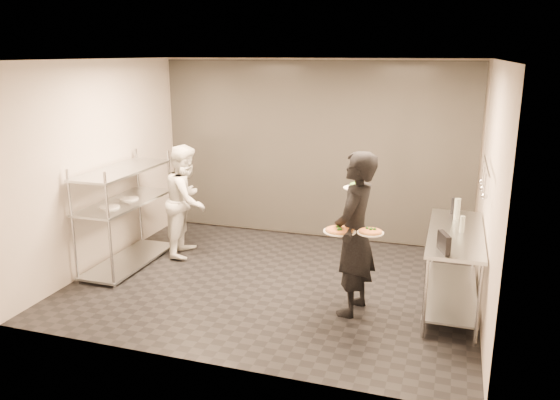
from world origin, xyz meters
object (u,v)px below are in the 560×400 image
(chef, at_px, (186,200))
(bottle_dark, at_px, (453,206))
(pizza_plate_far, at_px, (370,232))
(bottle_clear, at_px, (462,224))
(pass_rack, at_px, (125,211))
(pos_monitor, at_px, (444,243))
(salad_plate, at_px, (355,186))
(bottle_green, at_px, (457,209))
(prep_counter, at_px, (454,256))
(waiter, at_px, (355,234))
(pizza_plate_near, at_px, (340,230))

(chef, xyz_separation_m, bottle_dark, (3.68, 0.08, 0.21))
(pizza_plate_far, relative_size, bottle_clear, 1.52)
(pizza_plate_far, bearing_deg, pass_rack, 168.38)
(pizza_plate_far, distance_m, pos_monitor, 0.75)
(bottle_clear, relative_size, bottle_dark, 0.89)
(salad_plate, xyz_separation_m, pos_monitor, (1.03, -0.57, -0.38))
(bottle_clear, bearing_deg, pizza_plate_far, -142.23)
(pizza_plate_far, relative_size, bottle_green, 1.07)
(pass_rack, bearing_deg, pizza_plate_far, -11.62)
(salad_plate, relative_size, bottle_clear, 1.41)
(pass_rack, relative_size, salad_plate, 6.13)
(prep_counter, distance_m, waiter, 1.22)
(pizza_plate_near, xyz_separation_m, bottle_dark, (1.16, 1.39, 0.00))
(prep_counter, relative_size, chef, 1.11)
(chef, relative_size, bottle_clear, 8.74)
(waiter, distance_m, bottle_dark, 1.58)
(pizza_plate_near, bearing_deg, bottle_dark, 50.23)
(pos_monitor, distance_m, bottle_dark, 1.44)
(pos_monitor, xyz_separation_m, bottle_dark, (0.07, 1.44, 0.01))
(chef, bearing_deg, bottle_green, -102.69)
(pass_rack, distance_m, bottle_green, 4.36)
(waiter, distance_m, salad_plate, 0.58)
(pass_rack, xyz_separation_m, pizza_plate_far, (3.46, -0.71, 0.29))
(pos_monitor, bearing_deg, pass_rack, 150.37)
(bottle_green, height_order, bottle_dark, bottle_green)
(bottle_dark, bearing_deg, pos_monitor, -92.98)
(bottle_dark, bearing_deg, bottle_green, -80.09)
(pizza_plate_near, distance_m, pizza_plate_far, 0.34)
(waiter, xyz_separation_m, pizza_plate_near, (-0.13, -0.19, 0.09))
(bottle_clear, bearing_deg, salad_plate, -172.73)
(salad_plate, bearing_deg, pos_monitor, -28.91)
(prep_counter, distance_m, bottle_dark, 0.82)
(chef, xyz_separation_m, bottle_clear, (3.79, -0.64, 0.20))
(chef, xyz_separation_m, bottle_green, (3.73, -0.17, 0.24))
(pass_rack, height_order, bottle_clear, pass_rack)
(pos_monitor, bearing_deg, chef, 139.38)
(pizza_plate_near, relative_size, bottle_clear, 1.91)
(pizza_plate_far, xyz_separation_m, bottle_clear, (0.93, 0.72, -0.04))
(chef, distance_m, bottle_clear, 3.85)
(bottle_clear, bearing_deg, bottle_dark, 98.18)
(prep_counter, relative_size, waiter, 0.97)
(waiter, xyz_separation_m, chef, (-2.66, 1.13, -0.12))
(pizza_plate_near, height_order, pos_monitor, pos_monitor)
(pass_rack, relative_size, prep_counter, 0.89)
(bottle_dark, bearing_deg, salad_plate, -141.77)
(prep_counter, xyz_separation_m, bottle_green, (-0.00, 0.47, 0.43))
(prep_counter, bearing_deg, bottle_green, 90.32)
(pos_monitor, xyz_separation_m, bottle_clear, (0.18, 0.72, -0.01))
(chef, distance_m, pos_monitor, 3.86)
(waiter, bearing_deg, chef, -103.87)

